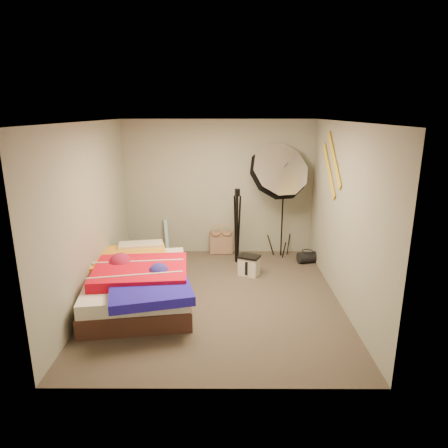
{
  "coord_description": "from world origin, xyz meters",
  "views": [
    {
      "loc": [
        0.12,
        -5.33,
        2.63
      ],
      "look_at": [
        0.1,
        0.6,
        0.95
      ],
      "focal_mm": 32.0,
      "sensor_mm": 36.0,
      "label": 1
    }
  ],
  "objects_px": {
    "duffel_bag": "(307,257)",
    "tote_bag": "(221,242)",
    "photo_umbrella": "(278,173)",
    "camera_case": "(249,266)",
    "wrapping_roll": "(166,237)",
    "bed": "(139,281)",
    "camera_tripod": "(237,221)"
  },
  "relations": [
    {
      "from": "camera_case",
      "to": "camera_tripod",
      "type": "distance_m",
      "value": 0.88
    },
    {
      "from": "wrapping_roll",
      "to": "bed",
      "type": "bearing_deg",
      "value": -93.13
    },
    {
      "from": "tote_bag",
      "to": "wrapping_roll",
      "type": "distance_m",
      "value": 1.05
    },
    {
      "from": "tote_bag",
      "to": "duffel_bag",
      "type": "relative_size",
      "value": 1.3
    },
    {
      "from": "wrapping_roll",
      "to": "camera_case",
      "type": "bearing_deg",
      "value": -35.03
    },
    {
      "from": "wrapping_roll",
      "to": "bed",
      "type": "distance_m",
      "value": 2.0
    },
    {
      "from": "wrapping_roll",
      "to": "bed",
      "type": "xyz_separation_m",
      "value": [
        -0.11,
        -2.0,
        -0.03
      ]
    },
    {
      "from": "bed",
      "to": "camera_tripod",
      "type": "distance_m",
      "value": 2.16
    },
    {
      "from": "bed",
      "to": "photo_umbrella",
      "type": "bearing_deg",
      "value": 38.39
    },
    {
      "from": "tote_bag",
      "to": "camera_case",
      "type": "height_order",
      "value": "tote_bag"
    },
    {
      "from": "camera_case",
      "to": "photo_umbrella",
      "type": "distance_m",
      "value": 1.71
    },
    {
      "from": "tote_bag",
      "to": "wrapping_roll",
      "type": "bearing_deg",
      "value": 175.79
    },
    {
      "from": "tote_bag",
      "to": "camera_tripod",
      "type": "height_order",
      "value": "camera_tripod"
    },
    {
      "from": "wrapping_roll",
      "to": "tote_bag",
      "type": "bearing_deg",
      "value": 0.0
    },
    {
      "from": "wrapping_roll",
      "to": "duffel_bag",
      "type": "height_order",
      "value": "wrapping_roll"
    },
    {
      "from": "photo_umbrella",
      "to": "wrapping_roll",
      "type": "bearing_deg",
      "value": 171.72
    },
    {
      "from": "tote_bag",
      "to": "bed",
      "type": "distance_m",
      "value": 2.31
    },
    {
      "from": "tote_bag",
      "to": "wrapping_roll",
      "type": "xyz_separation_m",
      "value": [
        -1.04,
        0.0,
        0.11
      ]
    },
    {
      "from": "camera_case",
      "to": "photo_umbrella",
      "type": "height_order",
      "value": "photo_umbrella"
    },
    {
      "from": "photo_umbrella",
      "to": "camera_tripod",
      "type": "distance_m",
      "value": 1.1
    },
    {
      "from": "tote_bag",
      "to": "duffel_bag",
      "type": "xyz_separation_m",
      "value": [
        1.55,
        -0.5,
        -0.11
      ]
    },
    {
      "from": "wrapping_roll",
      "to": "duffel_bag",
      "type": "xyz_separation_m",
      "value": [
        2.59,
        -0.5,
        -0.22
      ]
    },
    {
      "from": "camera_tripod",
      "to": "camera_case",
      "type": "bearing_deg",
      "value": -72.86
    },
    {
      "from": "bed",
      "to": "photo_umbrella",
      "type": "xyz_separation_m",
      "value": [
        2.15,
        1.7,
        1.3
      ]
    },
    {
      "from": "tote_bag",
      "to": "bed",
      "type": "xyz_separation_m",
      "value": [
        -1.15,
        -2.0,
        0.08
      ]
    },
    {
      "from": "camera_case",
      "to": "duffel_bag",
      "type": "distance_m",
      "value": 1.22
    },
    {
      "from": "wrapping_roll",
      "to": "camera_case",
      "type": "relative_size",
      "value": 2.07
    },
    {
      "from": "tote_bag",
      "to": "photo_umbrella",
      "type": "relative_size",
      "value": 0.19
    },
    {
      "from": "camera_tripod",
      "to": "duffel_bag",
      "type": "bearing_deg",
      "value": -1.74
    },
    {
      "from": "duffel_bag",
      "to": "tote_bag",
      "type": "bearing_deg",
      "value": 147.99
    },
    {
      "from": "camera_tripod",
      "to": "bed",
      "type": "bearing_deg",
      "value": -133.13
    },
    {
      "from": "camera_case",
      "to": "bed",
      "type": "xyz_separation_m",
      "value": [
        -1.62,
        -0.93,
        0.14
      ]
    }
  ]
}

